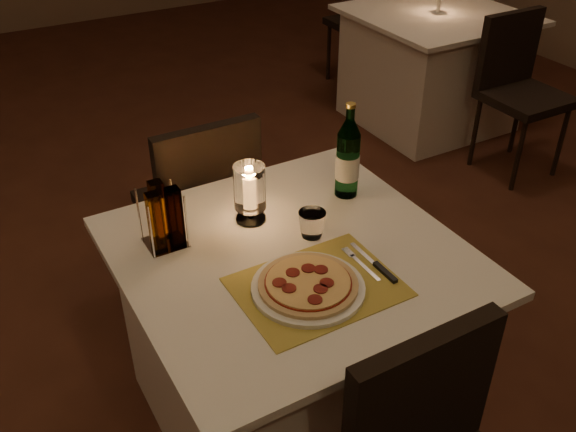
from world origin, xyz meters
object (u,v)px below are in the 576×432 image
main_table (291,339)px  pizza (308,283)px  chair_far (202,197)px  hurricane_candle (250,189)px  neighbor_table_right (431,68)px  tumbler (312,224)px  water_bottle (348,159)px  plate (308,288)px

main_table → pizza: bearing=-105.6°
chair_far → hurricane_candle: (-0.03, -0.50, 0.31)m
pizza → neighbor_table_right: (2.11, 1.89, -0.39)m
main_table → hurricane_candle: 0.53m
tumbler → water_bottle: 0.30m
plate → main_table: bearing=74.5°
chair_far → plate: 0.92m
plate → pizza: size_ratio=1.14×
water_bottle → hurricane_candle: 0.36m
pizza → plate: bearing=17.2°
plate → chair_far: bearing=86.8°
water_bottle → neighbor_table_right: size_ratio=0.34×
water_bottle → tumbler: bearing=-146.5°
main_table → plate: 0.42m
chair_far → water_bottle: 0.70m
hurricane_candle → neighbor_table_right: hurricane_candle is taller
water_bottle → neighbor_table_right: bearing=41.3°
pizza → neighbor_table_right: size_ratio=0.28×
chair_far → hurricane_candle: size_ratio=4.54×
pizza → neighbor_table_right: 2.86m
pizza → neighbor_table_right: bearing=41.9°
tumbler → neighbor_table_right: 2.61m
chair_far → tumbler: (0.10, -0.67, 0.23)m
chair_far → tumbler: size_ratio=10.48×
plate → hurricane_candle: hurricane_candle is taller
plate → tumbler: bearing=56.2°
main_table → water_bottle: size_ratio=2.97×
chair_far → tumbler: 0.72m
tumbler → hurricane_candle: bearing=125.8°
chair_far → neighbor_table_right: chair_far is taller
neighbor_table_right → pizza: bearing=-138.1°
chair_far → water_bottle: size_ratio=2.67×
neighbor_table_right → hurricane_candle: bearing=-144.3°
plate → hurricane_candle: 0.41m
main_table → tumbler: size_ratio=11.64×
pizza → tumbler: 0.27m
water_bottle → neighbor_table_right: water_bottle is taller
plate → pizza: bearing=-162.8°
hurricane_candle → plate: bearing=-93.4°
main_table → plate: plate is taller
water_bottle → hurricane_candle: water_bottle is taller
plate → water_bottle: (0.38, 0.38, 0.12)m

